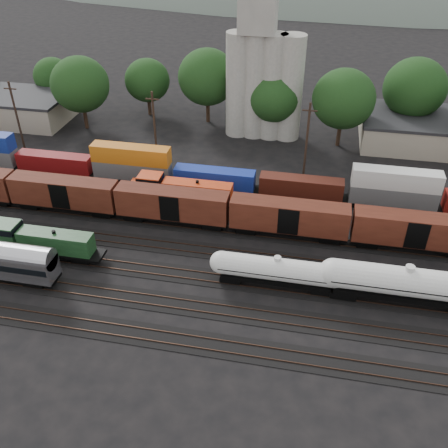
% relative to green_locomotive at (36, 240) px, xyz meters
% --- Properties ---
extents(ground, '(600.00, 600.00, 0.00)m').
position_rel_green_locomotive_xyz_m(ground, '(18.71, 5.00, -2.34)').
color(ground, black).
extents(tracks, '(180.00, 33.20, 0.20)m').
position_rel_green_locomotive_xyz_m(tracks, '(18.71, 5.00, -2.29)').
color(tracks, black).
rests_on(tracks, ground).
extents(green_locomotive, '(15.33, 2.71, 4.06)m').
position_rel_green_locomotive_xyz_m(green_locomotive, '(0.00, 0.00, 0.00)').
color(green_locomotive, black).
rests_on(green_locomotive, ground).
extents(tank_car_a, '(15.29, 2.74, 4.01)m').
position_rel_green_locomotive_xyz_m(tank_car_a, '(29.33, 0.00, 0.07)').
color(tank_car_a, silver).
rests_on(tank_car_a, ground).
extents(tank_car_b, '(18.63, 3.33, 4.88)m').
position_rel_green_locomotive_xyz_m(tank_car_b, '(43.18, 0.00, 0.55)').
color(tank_car_b, silver).
rests_on(tank_car_b, ground).
extents(orange_locomotive, '(16.33, 2.72, 4.08)m').
position_rel_green_locomotive_xyz_m(orange_locomotive, '(13.78, 15.00, 0.01)').
color(orange_locomotive, black).
rests_on(orange_locomotive, ground).
extents(boxcar_string, '(153.60, 2.90, 4.20)m').
position_rel_green_locomotive_xyz_m(boxcar_string, '(22.08, 10.00, 0.78)').
color(boxcar_string, black).
rests_on(boxcar_string, ground).
extents(container_wall, '(163.61, 2.60, 5.80)m').
position_rel_green_locomotive_xyz_m(container_wall, '(10.09, 20.00, 0.03)').
color(container_wall, black).
rests_on(container_wall, ground).
extents(grain_silo, '(13.40, 5.00, 29.00)m').
position_rel_green_locomotive_xyz_m(grain_silo, '(21.99, 41.00, 8.92)').
color(grain_silo, '#A09D92').
rests_on(grain_silo, ground).
extents(industrial_sheds, '(119.38, 17.26, 5.10)m').
position_rel_green_locomotive_xyz_m(industrial_sheds, '(25.33, 40.25, 0.22)').
color(industrial_sheds, '#9E937F').
rests_on(industrial_sheds, ground).
extents(tree_band, '(165.84, 19.33, 13.92)m').
position_rel_green_locomotive_xyz_m(tree_band, '(26.41, 42.89, 5.39)').
color(tree_band, black).
rests_on(tree_band, ground).
extents(utility_poles, '(122.20, 0.36, 12.00)m').
position_rel_green_locomotive_xyz_m(utility_poles, '(18.71, 27.00, 3.88)').
color(utility_poles, black).
rests_on(utility_poles, ground).
extents(distant_hills, '(860.00, 286.00, 130.00)m').
position_rel_green_locomotive_xyz_m(distant_hills, '(42.62, 265.00, -22.90)').
color(distant_hills, '#59665B').
rests_on(distant_hills, ground).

